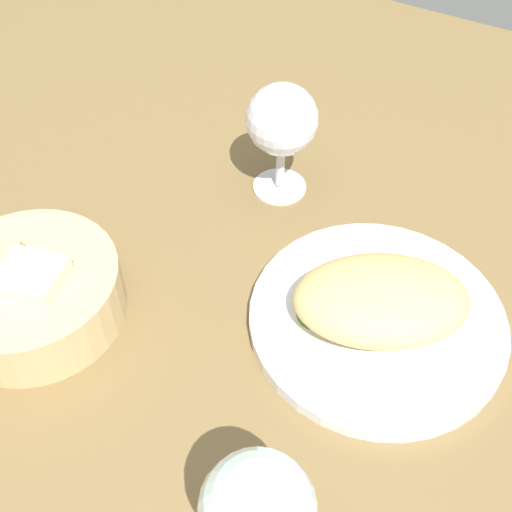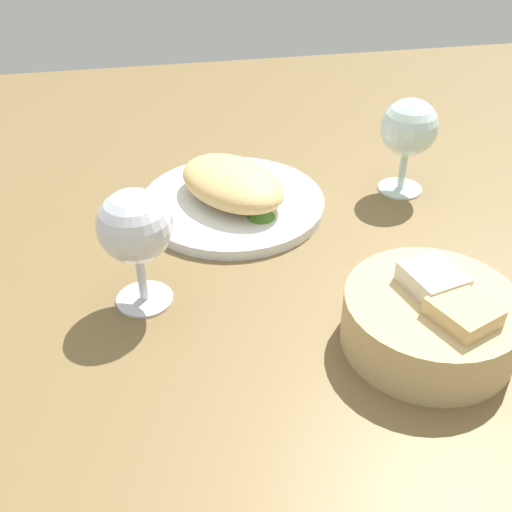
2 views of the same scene
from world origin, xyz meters
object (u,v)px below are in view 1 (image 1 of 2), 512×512
(bread_basket, at_px, (29,292))
(wine_glass_far, at_px, (258,512))
(plate, at_px, (377,320))
(wine_glass_near, at_px, (282,123))

(bread_basket, relative_size, wine_glass_far, 1.29)
(plate, distance_m, bread_basket, 0.33)
(bread_basket, distance_m, wine_glass_far, 0.32)
(plate, xyz_separation_m, wine_glass_near, (0.17, -0.13, 0.08))
(wine_glass_near, bearing_deg, wine_glass_far, 116.08)
(wine_glass_near, xyz_separation_m, wine_glass_far, (-0.18, 0.37, -0.00))
(plate, xyz_separation_m, bread_basket, (0.29, 0.15, 0.02))
(plate, relative_size, bread_basket, 1.43)
(plate, distance_m, wine_glass_far, 0.25)
(bread_basket, bearing_deg, plate, -152.67)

